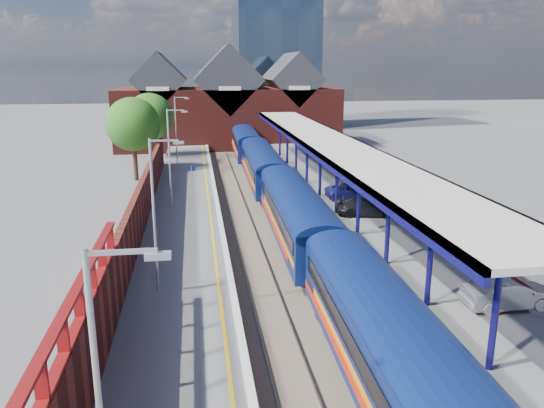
{
  "coord_description": "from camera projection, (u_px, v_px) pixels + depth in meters",
  "views": [
    {
      "loc": [
        -4.59,
        -16.76,
        10.96
      ],
      "look_at": [
        0.01,
        14.91,
        2.6
      ],
      "focal_mm": 35.0,
      "sensor_mm": 36.0,
      "label": 1
    }
  ],
  "objects": [
    {
      "name": "ground",
      "position": [
        248.0,
        190.0,
        48.18
      ],
      "size": [
        240.0,
        240.0,
        0.0
      ],
      "primitive_type": "plane",
      "color": "#5B5B5E",
      "rests_on": "ground"
    },
    {
      "name": "ballast_bed",
      "position": [
        262.0,
        221.0,
        38.6
      ],
      "size": [
        6.0,
        76.0,
        0.06
      ],
      "primitive_type": "cube",
      "color": "#473D33",
      "rests_on": "ground"
    },
    {
      "name": "rails",
      "position": [
        262.0,
        219.0,
        38.58
      ],
      "size": [
        4.51,
        76.0,
        0.14
      ],
      "color": "slate",
      "rests_on": "ground"
    },
    {
      "name": "left_platform",
      "position": [
        185.0,
        217.0,
        37.72
      ],
      "size": [
        5.0,
        76.0,
        1.0
      ],
      "primitive_type": "cube",
      "color": "#565659",
      "rests_on": "ground"
    },
    {
      "name": "right_platform",
      "position": [
        342.0,
        211.0,
        39.32
      ],
      "size": [
        6.0,
        76.0,
        1.0
      ],
      "primitive_type": "cube",
      "color": "#565659",
      "rests_on": "ground"
    },
    {
      "name": "coping_left",
      "position": [
        218.0,
        209.0,
        37.91
      ],
      "size": [
        0.3,
        76.0,
        0.05
      ],
      "primitive_type": "cube",
      "color": "silver",
      "rests_on": "left_platform"
    },
    {
      "name": "coping_right",
      "position": [
        304.0,
        206.0,
        38.79
      ],
      "size": [
        0.3,
        76.0,
        0.05
      ],
      "primitive_type": "cube",
      "color": "silver",
      "rests_on": "right_platform"
    },
    {
      "name": "yellow_line",
      "position": [
        210.0,
        210.0,
        37.83
      ],
      "size": [
        0.14,
        76.0,
        0.01
      ],
      "primitive_type": "cube",
      "color": "yellow",
      "rests_on": "left_platform"
    },
    {
      "name": "train",
      "position": [
        277.0,
        184.0,
        40.8
      ],
      "size": [
        3.18,
        65.96,
        3.45
      ],
      "color": "#0C1C54",
      "rests_on": "ground"
    },
    {
      "name": "canopy",
      "position": [
        330.0,
        144.0,
        39.91
      ],
      "size": [
        4.5,
        52.0,
        4.48
      ],
      "color": "#100E53",
      "rests_on": "right_platform"
    },
    {
      "name": "lamp_post_a",
      "position": [
        107.0,
        404.0,
        9.65
      ],
      "size": [
        1.48,
        0.18,
        7.0
      ],
      "color": "#A5A8AA",
      "rests_on": "left_platform"
    },
    {
      "name": "lamp_post_b",
      "position": [
        157.0,
        207.0,
        23.06
      ],
      "size": [
        1.48,
        0.18,
        7.0
      ],
      "color": "#A5A8AA",
      "rests_on": "left_platform"
    },
    {
      "name": "lamp_post_c",
      "position": [
        171.0,
        151.0,
        38.38
      ],
      "size": [
        1.48,
        0.18,
        7.0
      ],
      "color": "#A5A8AA",
      "rests_on": "left_platform"
    },
    {
      "name": "lamp_post_d",
      "position": [
        177.0,
        127.0,
        53.7
      ],
      "size": [
        1.48,
        0.18,
        7.0
      ],
      "color": "#A5A8AA",
      "rests_on": "left_platform"
    },
    {
      "name": "platform_sign",
      "position": [
        191.0,
        176.0,
        41.06
      ],
      "size": [
        0.55,
        0.08,
        2.5
      ],
      "color": "#A5A8AA",
      "rests_on": "left_platform"
    },
    {
      "name": "brick_wall",
      "position": [
        137.0,
        217.0,
        30.67
      ],
      "size": [
        0.35,
        50.0,
        3.86
      ],
      "color": "#581B17",
      "rests_on": "left_platform"
    },
    {
      "name": "station_building",
      "position": [
        227.0,
        107.0,
        73.62
      ],
      "size": [
        30.0,
        12.12,
        13.78
      ],
      "color": "#581B17",
      "rests_on": "ground"
    },
    {
      "name": "glass_tower",
      "position": [
        275.0,
        11.0,
        92.35
      ],
      "size": [
        14.2,
        14.2,
        40.3
      ],
      "color": "#4A617F",
      "rests_on": "ground"
    },
    {
      "name": "tree_near",
      "position": [
        134.0,
        126.0,
        51.05
      ],
      "size": [
        5.2,
        5.2,
        8.1
      ],
      "color": "#382314",
      "rests_on": "ground"
    },
    {
      "name": "tree_far",
      "position": [
        151.0,
        118.0,
        58.85
      ],
      "size": [
        5.2,
        5.2,
        8.1
      ],
      "color": "#382314",
      "rests_on": "ground"
    },
    {
      "name": "parked_car_red",
      "position": [
        512.0,
        292.0,
        22.48
      ],
      "size": [
        3.93,
        1.6,
        1.34
      ],
      "primitive_type": "imported",
      "rotation": [
        0.0,
        0.0,
        1.58
      ],
      "color": "maroon",
      "rests_on": "right_platform"
    },
    {
      "name": "parked_car_silver",
      "position": [
        509.0,
        293.0,
        22.37
      ],
      "size": [
        3.94,
        1.42,
        1.29
      ],
      "primitive_type": "imported",
      "rotation": [
        0.0,
        0.0,
        1.59
      ],
      "color": "#A3A3A8",
      "rests_on": "right_platform"
    },
    {
      "name": "parked_car_dark",
      "position": [
        367.0,
        207.0,
        36.27
      ],
      "size": [
        4.51,
        2.52,
        1.23
      ],
      "primitive_type": "imported",
      "rotation": [
        0.0,
        0.0,
        1.38
      ],
      "color": "black",
      "rests_on": "right_platform"
    },
    {
      "name": "parked_car_blue",
      "position": [
        353.0,
        191.0,
        40.92
      ],
      "size": [
        4.28,
        2.04,
        1.18
      ],
      "primitive_type": "imported",
      "rotation": [
        0.0,
        0.0,
        1.59
      ],
      "color": "navy",
      "rests_on": "right_platform"
    }
  ]
}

